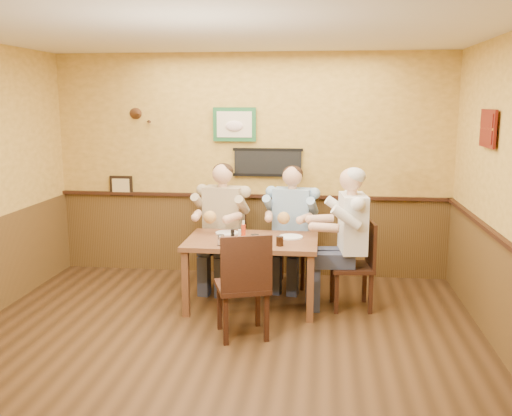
{
  "coord_description": "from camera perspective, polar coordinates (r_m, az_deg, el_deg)",
  "views": [
    {
      "loc": [
        0.91,
        -4.63,
        2.2
      ],
      "look_at": [
        0.22,
        1.21,
        1.1
      ],
      "focal_mm": 40.0,
      "sensor_mm": 36.0,
      "label": 1
    }
  ],
  "objects": [
    {
      "name": "room",
      "position": [
        4.89,
        -2.45,
        4.55
      ],
      "size": [
        5.02,
        5.03,
        2.81
      ],
      "color": "#311E0E",
      "rests_on": "ground"
    },
    {
      "name": "dining_table",
      "position": [
        6.14,
        -0.41,
        -3.96
      ],
      "size": [
        1.4,
        0.9,
        0.75
      ],
      "color": "brown",
      "rests_on": "ground"
    },
    {
      "name": "chair_back_left",
      "position": [
        6.87,
        -3.22,
        -4.03
      ],
      "size": [
        0.5,
        0.5,
        0.94
      ],
      "primitive_type": null,
      "rotation": [
        0.0,
        0.0,
        -0.17
      ],
      "color": "#341B10",
      "rests_on": "ground"
    },
    {
      "name": "chair_back_right",
      "position": [
        6.92,
        3.62,
        -4.02
      ],
      "size": [
        0.49,
        0.49,
        0.92
      ],
      "primitive_type": null,
      "rotation": [
        0.0,
        0.0,
        -0.17
      ],
      "color": "#341B10",
      "rests_on": "ground"
    },
    {
      "name": "chair_right_end",
      "position": [
        6.22,
        9.53,
        -5.63
      ],
      "size": [
        0.49,
        0.49,
        0.96
      ],
      "primitive_type": null,
      "rotation": [
        0.0,
        0.0,
        -1.46
      ],
      "color": "#341B10",
      "rests_on": "ground"
    },
    {
      "name": "chair_near_side",
      "position": [
        5.42,
        -1.39,
        -7.58
      ],
      "size": [
        0.6,
        0.6,
        1.02
      ],
      "primitive_type": null,
      "rotation": [
        0.0,
        0.0,
        3.47
      ],
      "color": "#341B10",
      "rests_on": "ground"
    },
    {
      "name": "diner_tan_shirt",
      "position": [
        6.82,
        -3.24,
        -2.39
      ],
      "size": [
        0.71,
        0.71,
        1.34
      ],
      "primitive_type": null,
      "rotation": [
        0.0,
        0.0,
        -0.17
      ],
      "color": "tan",
      "rests_on": "ground"
    },
    {
      "name": "diner_blue_polo",
      "position": [
        6.87,
        3.64,
        -2.43
      ],
      "size": [
        0.7,
        0.7,
        1.31
      ],
      "primitive_type": null,
      "rotation": [
        0.0,
        0.0,
        -0.17
      ],
      "color": "#86A8C9",
      "rests_on": "ground"
    },
    {
      "name": "diner_white_elder",
      "position": [
        6.16,
        9.59,
        -3.79
      ],
      "size": [
        0.7,
        0.7,
        1.37
      ],
      "primitive_type": null,
      "rotation": [
        0.0,
        0.0,
        -1.46
      ],
      "color": "silver",
      "rests_on": "ground"
    },
    {
      "name": "water_glass_left",
      "position": [
        5.85,
        -3.55,
        -3.22
      ],
      "size": [
        0.09,
        0.09,
        0.11
      ],
      "primitive_type": "cylinder",
      "rotation": [
        0.0,
        0.0,
        -0.21
      ],
      "color": "white",
      "rests_on": "dining_table"
    },
    {
      "name": "water_glass_mid",
      "position": [
        5.78,
        -0.11,
        -3.29
      ],
      "size": [
        0.09,
        0.09,
        0.13
      ],
      "primitive_type": "cylinder",
      "rotation": [
        0.0,
        0.0,
        0.01
      ],
      "color": "white",
      "rests_on": "dining_table"
    },
    {
      "name": "cola_tumbler",
      "position": [
        5.83,
        2.39,
        -3.33
      ],
      "size": [
        0.08,
        0.08,
        0.1
      ],
      "primitive_type": "cylinder",
      "rotation": [
        0.0,
        0.0,
        0.0
      ],
      "color": "black",
      "rests_on": "dining_table"
    },
    {
      "name": "hot_sauce_bottle",
      "position": [
        6.07,
        -1.26,
        -2.33
      ],
      "size": [
        0.06,
        0.06,
        0.19
      ],
      "primitive_type": "cylinder",
      "rotation": [
        0.0,
        0.0,
        0.27
      ],
      "color": "red",
      "rests_on": "dining_table"
    },
    {
      "name": "salt_shaker",
      "position": [
        6.22,
        -1.67,
        -2.53
      ],
      "size": [
        0.03,
        0.03,
        0.08
      ],
      "primitive_type": "cylinder",
      "rotation": [
        0.0,
        0.0,
        0.05
      ],
      "color": "white",
      "rests_on": "dining_table"
    },
    {
      "name": "pepper_shaker",
      "position": [
        6.12,
        -2.36,
        -2.64
      ],
      "size": [
        0.05,
        0.05,
        0.1
      ],
      "primitive_type": "cylinder",
      "rotation": [
        0.0,
        0.0,
        0.23
      ],
      "color": "black",
      "rests_on": "dining_table"
    },
    {
      "name": "plate_far_left",
      "position": [
        6.37,
        -2.91,
        -2.5
      ],
      "size": [
        0.32,
        0.32,
        0.02
      ],
      "primitive_type": "cylinder",
      "rotation": [
        0.0,
        0.0,
        0.31
      ],
      "color": "white",
      "rests_on": "dining_table"
    },
    {
      "name": "plate_far_right",
      "position": [
        6.19,
        3.51,
        -2.9
      ],
      "size": [
        0.31,
        0.31,
        0.02
      ],
      "primitive_type": "cylinder",
      "rotation": [
        0.0,
        0.0,
        -0.25
      ],
      "color": "white",
      "rests_on": "dining_table"
    }
  ]
}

